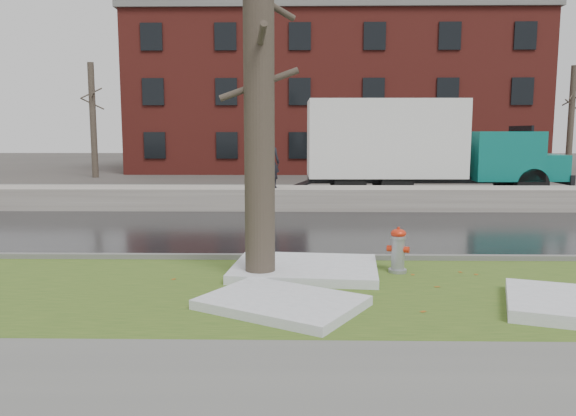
{
  "coord_description": "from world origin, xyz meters",
  "views": [
    {
      "loc": [
        -0.27,
        -10.15,
        2.61
      ],
      "look_at": [
        -0.49,
        1.67,
        1.0
      ],
      "focal_mm": 35.0,
      "sensor_mm": 36.0,
      "label": 1
    }
  ],
  "objects_px": {
    "tree": "(259,89)",
    "fire_hydrant": "(398,248)",
    "worker": "(270,162)",
    "box_truck": "(415,146)"
  },
  "relations": [
    {
      "from": "box_truck",
      "to": "worker",
      "type": "xyz_separation_m",
      "value": [
        -5.57,
        -3.85,
        -0.45
      ]
    },
    {
      "from": "tree",
      "to": "worker",
      "type": "xyz_separation_m",
      "value": [
        -0.27,
        9.11,
        -1.73
      ]
    },
    {
      "from": "tree",
      "to": "fire_hydrant",
      "type": "bearing_deg",
      "value": 11.94
    },
    {
      "from": "tree",
      "to": "box_truck",
      "type": "xyz_separation_m",
      "value": [
        5.3,
        12.96,
        -1.28
      ]
    },
    {
      "from": "fire_hydrant",
      "to": "tree",
      "type": "relative_size",
      "value": 0.13
    },
    {
      "from": "tree",
      "to": "box_truck",
      "type": "height_order",
      "value": "tree"
    },
    {
      "from": "tree",
      "to": "worker",
      "type": "distance_m",
      "value": 9.28
    },
    {
      "from": "worker",
      "to": "box_truck",
      "type": "bearing_deg",
      "value": -132.51
    },
    {
      "from": "box_truck",
      "to": "worker",
      "type": "relative_size",
      "value": 6.85
    },
    {
      "from": "box_truck",
      "to": "tree",
      "type": "bearing_deg",
      "value": -113.17
    }
  ]
}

